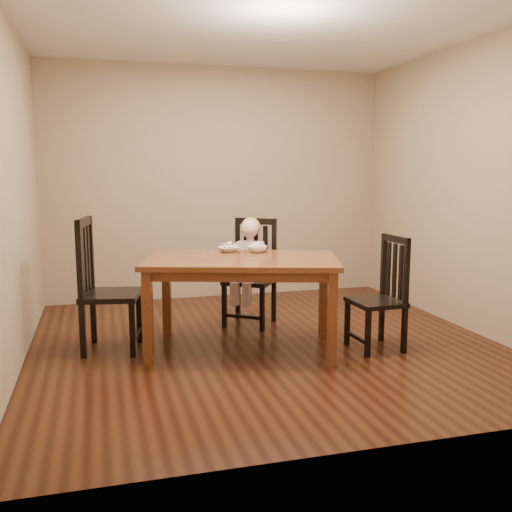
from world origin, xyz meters
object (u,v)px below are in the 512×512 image
object	(u,v)px
chair_right	(381,295)
bowl_veg	(257,249)
chair_child	(251,274)
toddler	(250,260)
bowl_peas	(229,249)
chair_left	(104,288)
dining_table	(242,269)

from	to	relation	value
chair_right	bowl_veg	distance (m)	1.15
chair_right	chair_child	bearing A→B (deg)	35.33
chair_right	bowl_veg	size ratio (longest dim) A/B	5.39
chair_right	bowl_veg	bearing A→B (deg)	55.87
toddler	bowl_veg	xyz separation A→B (m)	(-0.05, -0.47, 0.18)
chair_child	toddler	distance (m)	0.15
bowl_peas	bowl_veg	bearing A→B (deg)	-20.87
chair_right	toddler	size ratio (longest dim) A/B	1.73
chair_left	bowl_peas	world-z (taller)	chair_left
chair_child	chair_left	xyz separation A→B (m)	(-1.42, -0.50, 0.04)
toddler	bowl_veg	distance (m)	0.51
toddler	chair_right	bearing A→B (deg)	165.22
bowl_veg	chair_right	bearing A→B (deg)	-31.13
chair_child	toddler	bearing A→B (deg)	90.00
bowl_peas	bowl_veg	world-z (taller)	bowl_veg
chair_child	toddler	xyz separation A→B (m)	(-0.03, -0.04, 0.14)
chair_right	toddler	world-z (taller)	chair_right
bowl_veg	chair_child	bearing A→B (deg)	80.63
chair_left	chair_right	bearing A→B (deg)	86.97
chair_child	dining_table	bearing A→B (deg)	104.53
bowl_peas	chair_left	bearing A→B (deg)	-175.95
dining_table	bowl_veg	xyz separation A→B (m)	(0.21, 0.28, 0.12)
chair_left	toddler	size ratio (longest dim) A/B	2.02
toddler	dining_table	bearing A→B (deg)	105.48
dining_table	bowl_peas	xyz separation A→B (m)	(-0.03, 0.37, 0.11)
chair_right	toddler	distance (m)	1.37
bowl_peas	chair_right	bearing A→B (deg)	-29.19
chair_child	bowl_peas	xyz separation A→B (m)	(-0.32, -0.42, 0.32)
dining_table	toddler	distance (m)	0.79
chair_left	bowl_peas	size ratio (longest dim) A/B	6.26
chair_left	bowl_veg	xyz separation A→B (m)	(1.33, -0.01, 0.28)
dining_table	bowl_veg	bearing A→B (deg)	53.26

